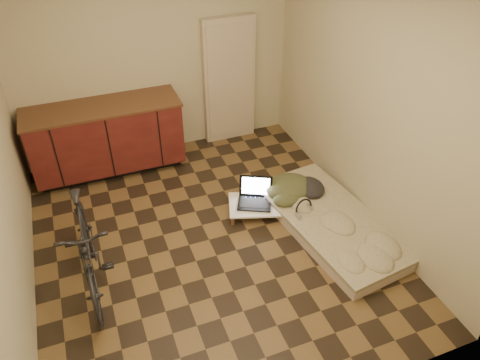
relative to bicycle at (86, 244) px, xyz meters
name	(u,v)px	position (x,y,z in m)	size (l,w,h in m)	color
room_shell	(203,134)	(1.20, 0.16, 0.80)	(3.50, 4.00, 2.60)	brown
cabinets	(107,138)	(0.45, 1.86, -0.03)	(1.84, 0.62, 0.91)	black
appliance_panel	(229,81)	(2.15, 2.10, 0.35)	(0.70, 0.10, 1.70)	beige
bicycle	(86,244)	(0.00, 0.00, 0.00)	(0.45, 1.53, 0.99)	black
futon	(331,222)	(2.50, -0.14, -0.42)	(1.12, 1.96, 0.16)	beige
clothing_pile	(295,183)	(2.33, 0.42, -0.22)	(0.59, 0.49, 0.24)	#3D4227
headphones	(304,208)	(2.24, 0.02, -0.26)	(0.24, 0.22, 0.16)	black
lap_desk	(260,205)	(1.89, 0.39, -0.39)	(0.81, 0.65, 0.12)	brown
laptop	(255,198)	(1.85, 0.45, -0.33)	(0.49, 0.47, 0.26)	black
mouse	(281,201)	(2.12, 0.32, -0.36)	(0.06, 0.10, 0.03)	white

